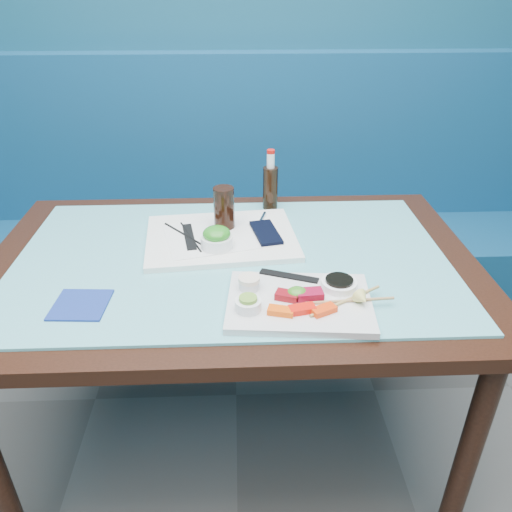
{
  "coord_description": "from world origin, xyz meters",
  "views": [
    {
      "loc": [
        0.02,
        0.22,
        1.46
      ],
      "look_at": [
        0.07,
        1.38,
        0.8
      ],
      "focal_mm": 35.0,
      "sensor_mm": 36.0,
      "label": 1
    }
  ],
  "objects_px": {
    "sashimi_plate": "(299,303)",
    "serving_tray": "(221,238)",
    "seaweed_bowl": "(217,242)",
    "blue_napkin": "(81,305)",
    "cola_glass": "(224,208)",
    "cola_bottle_body": "(270,188)",
    "dining_table": "(232,284)",
    "booth_bench": "(234,239)"
  },
  "relations": [
    {
      "from": "sashimi_plate",
      "to": "blue_napkin",
      "type": "height_order",
      "value": "sashimi_plate"
    },
    {
      "from": "booth_bench",
      "to": "cola_glass",
      "type": "relative_size",
      "value": 23.01
    },
    {
      "from": "dining_table",
      "to": "cola_glass",
      "type": "xyz_separation_m",
      "value": [
        -0.02,
        0.16,
        0.17
      ]
    },
    {
      "from": "dining_table",
      "to": "sashimi_plate",
      "type": "bearing_deg",
      "value": -56.23
    },
    {
      "from": "booth_bench",
      "to": "seaweed_bowl",
      "type": "bearing_deg",
      "value": -92.9
    },
    {
      "from": "blue_napkin",
      "to": "dining_table",
      "type": "bearing_deg",
      "value": 31.38
    },
    {
      "from": "serving_tray",
      "to": "cola_glass",
      "type": "relative_size",
      "value": 3.4
    },
    {
      "from": "cola_glass",
      "to": "sashimi_plate",
      "type": "bearing_deg",
      "value": -65.3
    },
    {
      "from": "sashimi_plate",
      "to": "cola_glass",
      "type": "xyz_separation_m",
      "value": [
        -0.19,
        0.4,
        0.07
      ]
    },
    {
      "from": "booth_bench",
      "to": "serving_tray",
      "type": "height_order",
      "value": "booth_bench"
    },
    {
      "from": "cola_bottle_body",
      "to": "blue_napkin",
      "type": "xyz_separation_m",
      "value": [
        -0.5,
        -0.56,
        -0.07
      ]
    },
    {
      "from": "cola_glass",
      "to": "cola_bottle_body",
      "type": "height_order",
      "value": "cola_glass"
    },
    {
      "from": "cola_glass",
      "to": "cola_bottle_body",
      "type": "relative_size",
      "value": 0.91
    },
    {
      "from": "sashimi_plate",
      "to": "serving_tray",
      "type": "bearing_deg",
      "value": 124.22
    },
    {
      "from": "booth_bench",
      "to": "cola_bottle_body",
      "type": "height_order",
      "value": "booth_bench"
    },
    {
      "from": "sashimi_plate",
      "to": "serving_tray",
      "type": "relative_size",
      "value": 0.78
    },
    {
      "from": "seaweed_bowl",
      "to": "blue_napkin",
      "type": "height_order",
      "value": "seaweed_bowl"
    },
    {
      "from": "booth_bench",
      "to": "dining_table",
      "type": "xyz_separation_m",
      "value": [
        0.0,
        -0.84,
        0.29
      ]
    },
    {
      "from": "dining_table",
      "to": "cola_glass",
      "type": "height_order",
      "value": "cola_glass"
    },
    {
      "from": "booth_bench",
      "to": "cola_glass",
      "type": "xyz_separation_m",
      "value": [
        -0.02,
        -0.68,
        0.47
      ]
    },
    {
      "from": "booth_bench",
      "to": "seaweed_bowl",
      "type": "relative_size",
      "value": 32.58
    },
    {
      "from": "dining_table",
      "to": "seaweed_bowl",
      "type": "relative_size",
      "value": 15.21
    },
    {
      "from": "booth_bench",
      "to": "sashimi_plate",
      "type": "relative_size",
      "value": 8.65
    },
    {
      "from": "seaweed_bowl",
      "to": "sashimi_plate",
      "type": "bearing_deg",
      "value": -53.08
    },
    {
      "from": "cola_bottle_body",
      "to": "blue_napkin",
      "type": "distance_m",
      "value": 0.75
    },
    {
      "from": "booth_bench",
      "to": "sashimi_plate",
      "type": "height_order",
      "value": "booth_bench"
    },
    {
      "from": "serving_tray",
      "to": "seaweed_bowl",
      "type": "relative_size",
      "value": 4.82
    },
    {
      "from": "seaweed_bowl",
      "to": "blue_napkin",
      "type": "xyz_separation_m",
      "value": [
        -0.33,
        -0.25,
        -0.03
      ]
    },
    {
      "from": "sashimi_plate",
      "to": "blue_napkin",
      "type": "distance_m",
      "value": 0.53
    },
    {
      "from": "sashimi_plate",
      "to": "cola_bottle_body",
      "type": "xyz_separation_m",
      "value": [
        -0.03,
        0.58,
        0.06
      ]
    },
    {
      "from": "seaweed_bowl",
      "to": "blue_napkin",
      "type": "bearing_deg",
      "value": -142.34
    },
    {
      "from": "seaweed_bowl",
      "to": "cola_glass",
      "type": "height_order",
      "value": "cola_glass"
    },
    {
      "from": "booth_bench",
      "to": "seaweed_bowl",
      "type": "xyz_separation_m",
      "value": [
        -0.04,
        -0.81,
        0.42
      ]
    },
    {
      "from": "dining_table",
      "to": "sashimi_plate",
      "type": "height_order",
      "value": "sashimi_plate"
    },
    {
      "from": "cola_bottle_body",
      "to": "seaweed_bowl",
      "type": "bearing_deg",
      "value": -119.34
    },
    {
      "from": "serving_tray",
      "to": "cola_bottle_body",
      "type": "height_order",
      "value": "cola_bottle_body"
    },
    {
      "from": "cola_bottle_body",
      "to": "dining_table",
      "type": "bearing_deg",
      "value": -111.47
    },
    {
      "from": "seaweed_bowl",
      "to": "cola_bottle_body",
      "type": "height_order",
      "value": "cola_bottle_body"
    },
    {
      "from": "sashimi_plate",
      "to": "cola_glass",
      "type": "relative_size",
      "value": 2.66
    },
    {
      "from": "booth_bench",
      "to": "sashimi_plate",
      "type": "bearing_deg",
      "value": -81.38
    },
    {
      "from": "dining_table",
      "to": "sashimi_plate",
      "type": "distance_m",
      "value": 0.31
    },
    {
      "from": "booth_bench",
      "to": "dining_table",
      "type": "height_order",
      "value": "booth_bench"
    }
  ]
}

